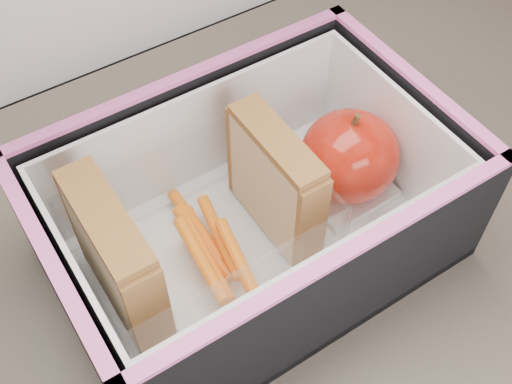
{
  "coord_description": "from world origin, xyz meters",
  "views": [
    {
      "loc": [
        -0.18,
        -0.22,
        1.22
      ],
      "look_at": [
        -0.01,
        0.05,
        0.81
      ],
      "focal_mm": 45.0,
      "sensor_mm": 36.0,
      "label": 1
    }
  ],
  "objects": [
    {
      "name": "sandwich_right",
      "position": [
        0.01,
        0.04,
        0.82
      ],
      "size": [
        0.03,
        0.1,
        0.11
      ],
      "color": "#DCB78A",
      "rests_on": "plastic_tub"
    },
    {
      "name": "sandwich_left",
      "position": [
        -0.13,
        0.04,
        0.82
      ],
      "size": [
        0.03,
        0.1,
        0.11
      ],
      "color": "#DCB78A",
      "rests_on": "plastic_tub"
    },
    {
      "name": "kitchen_table",
      "position": [
        0.0,
        0.0,
        0.66
      ],
      "size": [
        1.2,
        0.8,
        0.75
      ],
      "color": "brown",
      "rests_on": "ground"
    },
    {
      "name": "lunch_bag",
      "position": [
        -0.02,
        0.04,
        0.82
      ],
      "size": [
        0.32,
        0.26,
        0.32
      ],
      "color": "black",
      "rests_on": "kitchen_table"
    },
    {
      "name": "plastic_tub",
      "position": [
        -0.06,
        0.04,
        0.8
      ],
      "size": [
        0.18,
        0.13,
        0.08
      ],
      "primitive_type": null,
      "color": "white",
      "rests_on": "lunch_bag"
    },
    {
      "name": "red_apple",
      "position": [
        0.08,
        0.04,
        0.81
      ],
      "size": [
        0.1,
        0.1,
        0.09
      ],
      "rotation": [
        0.0,
        0.0,
        0.23
      ],
      "color": "#9A0E04",
      "rests_on": "paper_napkin"
    },
    {
      "name": "carrot_sticks",
      "position": [
        -0.06,
        0.04,
        0.78
      ],
      "size": [
        0.05,
        0.15,
        0.03
      ],
      "color": "#E85810",
      "rests_on": "plastic_tub"
    },
    {
      "name": "paper_napkin",
      "position": [
        0.08,
        0.04,
        0.77
      ],
      "size": [
        0.08,
        0.08,
        0.01
      ],
      "primitive_type": "cube",
      "rotation": [
        0.0,
        0.0,
        0.02
      ],
      "color": "white",
      "rests_on": "lunch_bag"
    }
  ]
}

